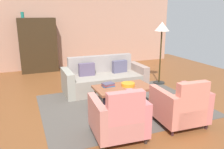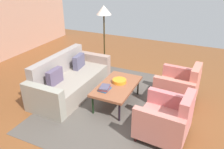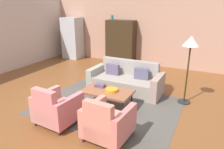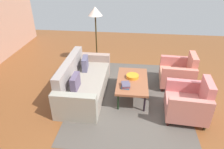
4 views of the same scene
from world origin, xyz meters
name	(u,v)px [view 4 (image 4 of 4)]	position (x,y,z in m)	size (l,w,h in m)	color
ground_plane	(137,107)	(0.00, 0.00, 0.00)	(10.38, 10.38, 0.00)	brown
area_rug	(129,96)	(0.41, 0.18, 0.00)	(3.40, 2.60, 0.01)	#534D47
couch	(82,83)	(0.41, 1.31, 0.29)	(2.11, 0.92, 0.86)	gray
coffee_table	(132,82)	(0.41, 0.13, 0.40)	(1.20, 0.70, 0.44)	black
armchair_left	(190,103)	(-0.20, -1.04, 0.34)	(0.85, 0.85, 0.88)	#3A191A
armchair_right	(179,74)	(1.00, -1.04, 0.34)	(0.84, 0.84, 0.88)	#3B1917
fruit_bowl	(132,76)	(0.53, 0.13, 0.47)	(0.29, 0.29, 0.07)	orange
book_stack	(126,85)	(0.12, 0.27, 0.48)	(0.27, 0.21, 0.07)	#305B88
floor_lamp	(95,17)	(2.07, 1.25, 1.44)	(0.40, 0.40, 1.72)	black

